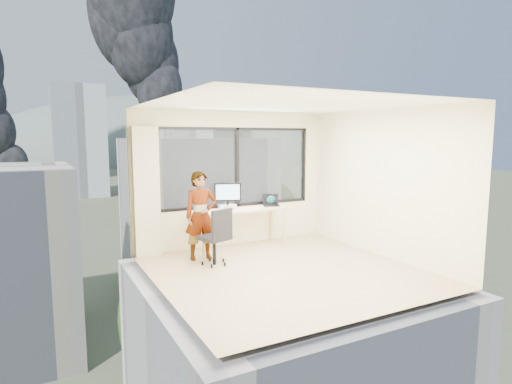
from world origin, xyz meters
TOP-DOWN VIEW (x-y plane):
  - floor at (0.00, 0.00)m, footprint 4.00×4.00m
  - ceiling at (0.00, 0.00)m, footprint 4.00×4.00m
  - wall_front at (0.00, -2.00)m, footprint 4.00×0.01m
  - wall_left at (-2.00, 0.00)m, footprint 0.01×4.00m
  - wall_right at (2.00, 0.00)m, footprint 0.01×4.00m
  - window_wall at (0.05, 2.00)m, footprint 3.30×0.16m
  - curtain at (-1.72, 1.88)m, footprint 0.45×0.14m
  - desk at (0.00, 1.66)m, footprint 1.80×0.60m
  - chair at (-0.87, 0.83)m, footprint 0.63×0.63m
  - person at (-0.95, 1.24)m, footprint 0.59×0.41m
  - monitor at (-0.21, 1.76)m, footprint 0.51×0.27m
  - game_console at (-0.18, 1.87)m, footprint 0.32×0.27m
  - laptop at (0.71, 1.69)m, footprint 0.42×0.43m
  - cellphone at (-0.50, 1.60)m, footprint 0.12×0.08m
  - pen_cup at (0.80, 1.63)m, footprint 0.08×0.08m
  - handbag at (0.80, 1.81)m, footprint 0.29×0.21m
  - exterior_ground at (0.00, 120.00)m, footprint 400.00×400.00m
  - near_bldg_b at (12.00, 38.00)m, footprint 14.00×13.00m
  - near_bldg_c at (30.00, 28.00)m, footprint 12.00×10.00m
  - far_tower_b at (8.00, 120.00)m, footprint 13.00×13.00m
  - far_tower_c at (45.00, 140.00)m, footprint 15.00×15.00m
  - hill_b at (100.00, 320.00)m, footprint 300.00×220.00m
  - tree_b at (4.00, 18.00)m, footprint 7.60×7.60m
  - tree_c at (22.00, 40.00)m, footprint 8.40×8.40m
  - smoke_plume_b at (55.00, 170.00)m, footprint 30.00×18.00m

SIDE VIEW (x-z plane):
  - exterior_ground at x=0.00m, z-range -14.02..-13.98m
  - hill_b at x=100.00m, z-range -62.00..34.00m
  - tree_b at x=4.00m, z-range -14.00..-5.00m
  - near_bldg_c at x=30.00m, z-range -14.00..-4.00m
  - tree_c at x=22.00m, z-range -14.00..-4.00m
  - near_bldg_b at x=12.00m, z-range -14.00..2.00m
  - far_tower_c at x=45.00m, z-range -14.00..12.00m
  - floor at x=0.00m, z-range -0.01..0.01m
  - desk at x=0.00m, z-range 0.00..0.75m
  - chair at x=-0.87m, z-range 0.00..0.98m
  - cellphone at x=-0.50m, z-range 0.75..0.76m
  - person at x=-0.95m, z-range 0.00..1.53m
  - game_console at x=-0.18m, z-range 0.75..0.82m
  - pen_cup at x=0.80m, z-range 0.75..0.84m
  - handbag at x=0.80m, z-range 0.75..0.95m
  - laptop at x=0.71m, z-range 0.75..0.96m
  - far_tower_b at x=8.00m, z-range -14.00..16.00m
  - monitor at x=-0.21m, z-range 0.75..1.26m
  - curtain at x=-1.72m, z-range 0.00..2.30m
  - wall_front at x=0.00m, z-range 0.00..2.60m
  - wall_left at x=-2.00m, z-range 0.00..2.60m
  - wall_right at x=2.00m, z-range 0.00..2.60m
  - window_wall at x=0.05m, z-range 0.75..2.30m
  - ceiling at x=0.00m, z-range 2.60..2.60m
  - smoke_plume_b at x=55.00m, z-range -8.00..62.00m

